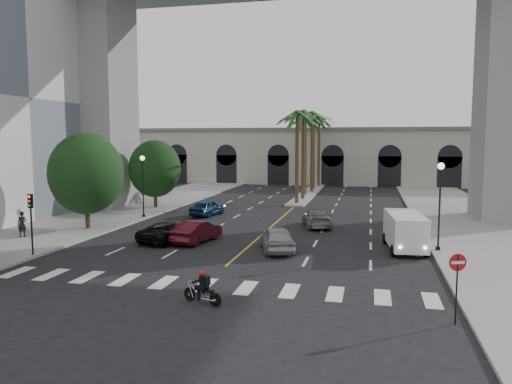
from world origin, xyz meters
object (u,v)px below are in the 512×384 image
at_px(motorcycle_rider, 203,289).
at_px(do_not_enter_sign, 457,273).
at_px(car_c, 170,232).
at_px(traffic_signal_far, 31,214).
at_px(car_b, 197,231).
at_px(lamp_post_right, 440,199).
at_px(lamp_post_left_far, 143,181).
at_px(cargo_van, 405,230).
at_px(car_e, 207,208).
at_px(car_d, 317,219).
at_px(car_a, 277,238).
at_px(pedestrian_a, 22,224).

distance_m(motorcycle_rider, do_not_enter_sign, 9.75).
bearing_deg(car_c, traffic_signal_far, 61.93).
height_order(car_b, do_not_enter_sign, do_not_enter_sign).
bearing_deg(lamp_post_right, car_c, -178.15).
bearing_deg(do_not_enter_sign, lamp_post_left_far, 119.07).
bearing_deg(traffic_signal_far, cargo_van, 17.89).
height_order(motorcycle_rider, car_e, car_e).
distance_m(car_d, car_e, 10.67).
bearing_deg(cargo_van, car_e, 141.24).
height_order(motorcycle_rider, car_d, motorcycle_rider).
bearing_deg(car_b, car_d, -122.67).
bearing_deg(car_b, do_not_enter_sign, 150.62).
relative_size(car_b, car_c, 0.92).
bearing_deg(car_b, car_a, 176.98).
relative_size(motorcycle_rider, do_not_enter_sign, 0.70).
bearing_deg(car_c, cargo_van, -160.57).
bearing_deg(do_not_enter_sign, car_d, 91.87).
height_order(car_c, do_not_enter_sign, do_not_enter_sign).
xyz_separation_m(lamp_post_right, car_e, (-18.02, 10.74, -2.51)).
distance_m(motorcycle_rider, car_c, 13.07).
distance_m(cargo_van, pedestrian_a, 25.07).
bearing_deg(car_b, pedestrian_a, 18.47).
xyz_separation_m(car_b, pedestrian_a, (-11.85, -1.66, 0.30)).
relative_size(motorcycle_rider, car_e, 0.44).
height_order(car_a, pedestrian_a, pedestrian_a).
relative_size(traffic_signal_far, car_a, 0.82).
distance_m(lamp_post_left_far, car_e, 6.06).
relative_size(car_a, car_b, 1.02).
distance_m(traffic_signal_far, car_b, 9.99).
relative_size(motorcycle_rider, car_a, 0.41).
distance_m(car_a, do_not_enter_sign, 13.53).
xyz_separation_m(motorcycle_rider, car_b, (-4.44, 11.65, 0.09)).
bearing_deg(traffic_signal_far, lamp_post_right, 15.98).
xyz_separation_m(pedestrian_a, do_not_enter_sign, (25.96, -10.14, 0.89)).
height_order(lamp_post_left_far, pedestrian_a, lamp_post_left_far).
distance_m(traffic_signal_far, motorcycle_rider, 13.46).
relative_size(lamp_post_left_far, car_a, 1.20).
xyz_separation_m(car_d, cargo_van, (6.08, -6.90, 0.57)).
distance_m(lamp_post_left_far, cargo_van, 22.40).
relative_size(car_c, car_e, 1.14).
distance_m(car_a, car_c, 7.50).
height_order(car_a, car_e, car_a).
distance_m(motorcycle_rider, car_a, 10.37).
distance_m(lamp_post_right, car_a, 9.89).
distance_m(traffic_signal_far, car_d, 20.14).
distance_m(car_a, car_e, 15.13).
distance_m(lamp_post_left_far, do_not_enter_sign, 29.80).
bearing_deg(motorcycle_rider, pedestrian_a, 169.82).
xyz_separation_m(lamp_post_right, car_d, (-7.98, 7.12, -2.56)).
height_order(traffic_signal_far, car_d, traffic_signal_far).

